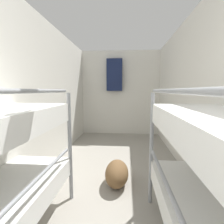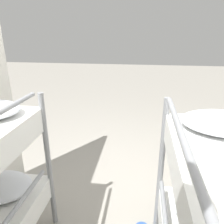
# 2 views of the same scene
# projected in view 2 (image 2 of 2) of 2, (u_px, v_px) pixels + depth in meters

# --- Properties ---
(ground_plane) EXTENTS (20.00, 20.00, 0.00)m
(ground_plane) POSITION_uv_depth(u_px,v_px,m) (112.00, 186.00, 2.54)
(ground_plane) COLOR gray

